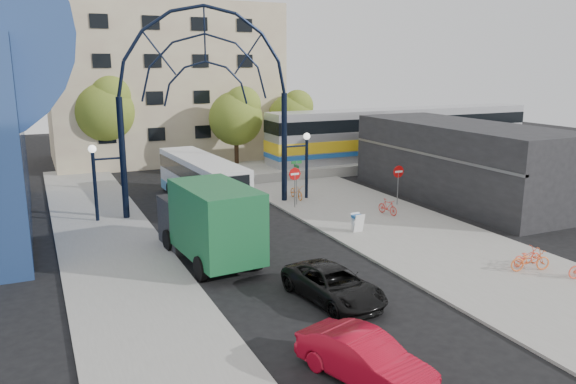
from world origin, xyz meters
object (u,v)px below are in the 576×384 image
green_truck (208,221)px  tree_north_a (237,115)px  city_bus (202,180)px  tree_north_c (293,115)px  stop_sign (295,178)px  sandwich_board (357,220)px  street_name_sign (296,173)px  red_sedan (365,359)px  train_car (403,132)px  bike_far_c (530,260)px  do_not_enter_sign (398,175)px  bike_near_b (388,207)px  black_suv (333,285)px  gateway_arch (206,68)px  bike_near_a (297,192)px  tree_north_b (105,108)px  bike_far_a (527,256)px

green_truck → tree_north_a: bearing=62.2°
tree_north_a → city_bus: tree_north_a is taller
tree_north_c → city_bus: size_ratio=0.59×
stop_sign → sandwich_board: size_ratio=2.53×
street_name_sign → tree_north_a: (0.92, 13.33, 2.48)m
tree_north_c → red_sedan: size_ratio=1.53×
sandwich_board → train_car: (14.40, 16.02, 2.16)m
sandwich_board → bike_far_c: size_ratio=0.55×
tree_north_a → green_truck: size_ratio=0.95×
do_not_enter_sign → bike_near_b: bearing=-137.8°
city_bus → green_truck: bearing=-107.6°
red_sedan → bike_near_b: 17.98m
do_not_enter_sign → tree_north_a: tree_north_a is taller
bike_far_c → train_car: bearing=-9.2°
black_suv → tree_north_c: bearing=60.3°
gateway_arch → tree_north_a: (6.12, 11.93, -3.95)m
bike_near_a → gateway_arch: bearing=-179.1°
do_not_enter_sign → red_sedan: do_not_enter_sign is taller
bike_near_a → bike_far_c: 16.37m
green_truck → bike_far_c: size_ratio=4.12×
green_truck → street_name_sign: bearing=37.8°
black_suv → bike_near_b: black_suv is taller
stop_sign → tree_north_b: (-8.68, 17.93, 3.27)m
green_truck → bike_near_b: 12.12m
gateway_arch → bike_far_a: gateway_arch is taller
tree_north_a → bike_far_a: size_ratio=4.54×
do_not_enter_sign → green_truck: 14.40m
sandwich_board → bike_near_a: bearing=88.0°
stop_sign → bike_near_a: bearing=61.7°
gateway_arch → do_not_enter_sign: size_ratio=5.50×
tree_north_c → bike_far_c: tree_north_c is taller
bike_far_c → black_suv: bearing=98.4°
tree_north_c → green_truck: (-14.78, -22.50, -2.46)m
tree_north_c → street_name_sign: bearing=-114.3°
bike_far_a → tree_north_b: bearing=21.9°
tree_north_a → tree_north_b: bearing=158.2°
stop_sign → tree_north_a: (1.32, 13.93, 2.61)m
black_suv → bike_far_c: size_ratio=2.60×
train_car → bike_near_a: train_car is taller
street_name_sign → bike_near_a: size_ratio=1.56×
tree_north_c → bike_far_a: tree_north_c is taller
do_not_enter_sign → street_name_sign: street_name_sign is taller
bike_near_b → stop_sign: bearing=128.0°
bike_far_a → train_car: bearing=-25.2°
street_name_sign → tree_north_a: 13.59m
bike_near_a → black_suv: bearing=-109.6°
bike_near_b → sandwich_board: bearing=-157.5°
tree_north_a → red_sedan: size_ratio=1.65×
red_sedan → bike_near_a: (7.51, 20.20, -0.11)m
green_truck → bike_near_b: (11.72, 2.82, -1.24)m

